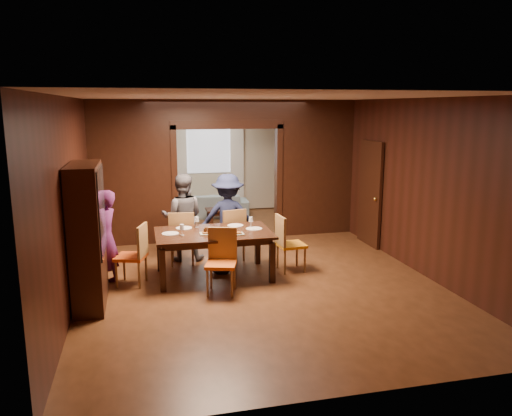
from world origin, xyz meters
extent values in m
plane|color=#4C2B15|center=(0.00, 0.00, 0.00)|extent=(9.00, 9.00, 0.00)
cube|color=silver|center=(0.00, 0.00, 2.90)|extent=(5.50, 9.00, 0.02)
cube|color=black|center=(0.00, 4.50, 1.45)|extent=(5.50, 0.02, 2.90)
cube|color=black|center=(-2.75, 0.00, 1.45)|extent=(0.02, 9.00, 2.90)
cube|color=black|center=(2.75, 0.00, 1.45)|extent=(0.02, 9.00, 2.90)
cube|color=black|center=(-1.93, 1.60, 1.20)|extent=(1.65, 0.15, 2.40)
cube|color=black|center=(1.93, 1.60, 1.20)|extent=(1.65, 0.15, 2.40)
cube|color=black|center=(0.00, 1.60, 2.65)|extent=(5.50, 0.15, 0.50)
cube|color=beige|center=(0.00, 4.47, 1.45)|extent=(5.40, 0.04, 2.85)
imported|color=#531C52|center=(-2.35, -0.76, 0.76)|extent=(0.54, 0.65, 1.51)
imported|color=#57575E|center=(-1.07, 0.31, 0.79)|extent=(0.86, 0.72, 1.58)
imported|color=#181E3C|center=(-0.25, 0.18, 0.79)|extent=(1.11, 0.76, 1.57)
imported|color=#819DAA|center=(-0.11, 3.85, 0.29)|extent=(2.06, 0.94, 0.58)
imported|color=black|center=(-0.51, -0.59, 0.81)|extent=(0.37, 0.37, 0.09)
cube|color=black|center=(-0.66, -0.75, 0.38)|extent=(1.87, 1.16, 0.76)
cube|color=black|center=(0.10, 2.80, 0.20)|extent=(0.80, 0.50, 0.40)
cube|color=black|center=(-2.53, -1.50, 1.00)|extent=(0.40, 1.20, 2.00)
cube|color=black|center=(2.70, 0.50, 1.05)|extent=(0.06, 0.90, 2.10)
cube|color=silver|center=(0.00, 4.44, 1.70)|extent=(1.20, 0.03, 1.30)
cube|color=white|center=(-0.75, 4.40, 1.25)|extent=(0.35, 0.06, 2.40)
cube|color=white|center=(0.75, 4.40, 1.25)|extent=(0.35, 0.06, 2.40)
cylinder|color=silver|center=(-1.35, -0.72, 0.77)|extent=(0.27, 0.27, 0.01)
cylinder|color=silver|center=(-1.11, -0.40, 0.77)|extent=(0.27, 0.27, 0.01)
cylinder|color=silver|center=(-0.23, -0.42, 0.77)|extent=(0.27, 0.27, 0.01)
cylinder|color=silver|center=(0.03, -0.71, 0.77)|extent=(0.27, 0.27, 0.01)
cylinder|color=white|center=(-0.62, -1.09, 0.77)|extent=(0.27, 0.27, 0.01)
cube|color=gray|center=(-0.74, -0.86, 0.78)|extent=(0.30, 0.20, 0.04)
cube|color=gray|center=(-0.36, -0.99, 0.78)|extent=(0.30, 0.20, 0.04)
cylinder|color=white|center=(-0.59, -1.07, 0.83)|extent=(0.07, 0.07, 0.14)
camera|label=1|loc=(-1.79, -8.56, 2.76)|focal=35.00mm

